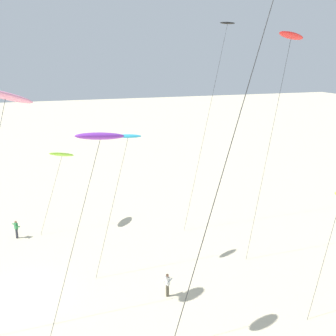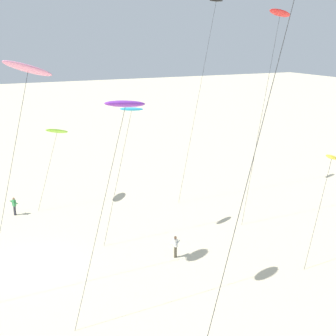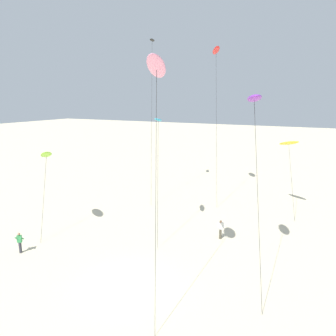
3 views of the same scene
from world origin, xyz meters
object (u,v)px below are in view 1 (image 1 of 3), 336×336
object	(u,v)px
kite_cyan	(128,138)
kite_black	(226,29)
kite_red	(291,37)
kite_flyer_middle	(16,229)
kite_lime	(62,155)
kite_pink	(5,97)
kite_flyer_nearest	(167,284)
kite_purple	(100,137)

from	to	relation	value
kite_cyan	kite_black	bearing A→B (deg)	121.62
kite_black	kite_red	world-z (taller)	kite_black
kite_cyan	kite_flyer_middle	world-z (taller)	kite_cyan
kite_lime	kite_black	distance (m)	18.89
kite_pink	kite_flyer_middle	bearing A→B (deg)	-177.03
kite_black	kite_lime	bearing A→B (deg)	-98.23
kite_pink	kite_flyer_middle	xyz separation A→B (m)	(-11.99, -0.62, -12.66)
kite_red	kite_flyer_nearest	size ratio (longest dim) A/B	10.61
kite_purple	kite_flyer_nearest	distance (m)	12.35
kite_cyan	kite_purple	bearing A→B (deg)	-21.99
kite_pink	kite_black	xyz separation A→B (m)	(-11.08, 18.98, 4.56)
kite_pink	kite_black	bearing A→B (deg)	120.27
kite_cyan	kite_flyer_nearest	xyz separation A→B (m)	(5.42, 1.15, -9.10)
kite_cyan	kite_lime	bearing A→B (deg)	-155.98
kite_pink	kite_flyer_middle	world-z (taller)	kite_pink
kite_pink	kite_lime	world-z (taller)	kite_pink
kite_cyan	kite_flyer_middle	xyz separation A→B (m)	(-7.75, -8.49, -9.10)
kite_red	kite_cyan	bearing A→B (deg)	-92.13
kite_lime	kite_cyan	bearing A→B (deg)	24.02
kite_pink	kite_cyan	size ratio (longest dim) A/B	1.38
kite_flyer_nearest	kite_red	bearing A→B (deg)	112.70
kite_lime	kite_flyer_middle	xyz separation A→B (m)	(1.27, -4.47, -6.13)
kite_pink	kite_flyer_nearest	distance (m)	15.59
kite_lime	kite_flyer_nearest	xyz separation A→B (m)	(14.45, 5.18, -6.13)
kite_lime	kite_cyan	distance (m)	10.32
kite_red	kite_flyer_middle	size ratio (longest dim) A/B	10.61
kite_lime	kite_cyan	size ratio (longest dim) A/B	0.74
kite_pink	kite_purple	world-z (taller)	kite_pink
kite_black	kite_red	distance (m)	7.62
kite_purple	kite_cyan	size ratio (longest dim) A/B	1.18
kite_flyer_nearest	kite_cyan	bearing A→B (deg)	-168.00
kite_lime	kite_pink	bearing A→B (deg)	-16.16
kite_black	kite_flyer_middle	xyz separation A→B (m)	(-0.91, -19.60, -17.22)
kite_pink	kite_purple	xyz separation A→B (m)	(4.48, 4.35, -1.71)
kite_flyer_nearest	kite_flyer_middle	size ratio (longest dim) A/B	1.00
kite_lime	kite_flyer_nearest	bearing A→B (deg)	19.71
kite_lime	kite_purple	xyz separation A→B (m)	(17.75, 0.50, 4.82)
kite_lime	kite_purple	size ratio (longest dim) A/B	0.63
kite_lime	kite_black	size ratio (longest dim) A/B	0.41
kite_purple	kite_cyan	bearing A→B (deg)	158.01
kite_purple	kite_flyer_nearest	xyz separation A→B (m)	(-3.30, 4.67, -10.95)
kite_pink	kite_lime	distance (m)	15.28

